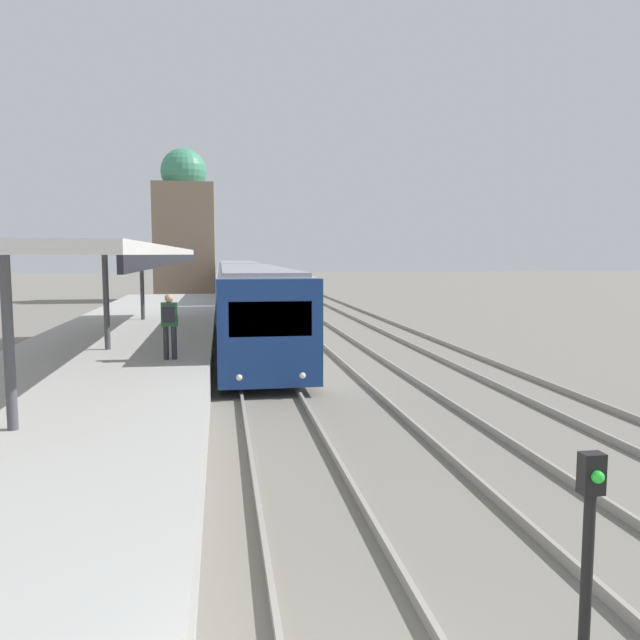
{
  "coord_description": "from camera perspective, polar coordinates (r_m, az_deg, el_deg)",
  "views": [
    {
      "loc": [
        -1.19,
        -2.86,
        3.54
      ],
      "look_at": [
        1.69,
        15.14,
        1.62
      ],
      "focal_mm": 35.0,
      "sensor_mm": 36.0,
      "label": 1
    }
  ],
  "objects": [
    {
      "name": "platform_canopy",
      "position": [
        18.3,
        -18.97,
        5.92
      ],
      "size": [
        4.0,
        20.4,
        2.85
      ],
      "color": "beige",
      "rests_on": "station_platform"
    },
    {
      "name": "person_on_platform",
      "position": [
        16.14,
        -13.6,
        -0.08
      ],
      "size": [
        0.4,
        0.4,
        1.66
      ],
      "color": "#2D2D33",
      "rests_on": "station_platform"
    },
    {
      "name": "train_near",
      "position": [
        32.39,
        -6.98,
        2.72
      ],
      "size": [
        2.61,
        34.57,
        3.07
      ],
      "color": "navy",
      "rests_on": "ground_plane"
    },
    {
      "name": "signal_post_near",
      "position": [
        6.15,
        23.38,
        -17.4
      ],
      "size": [
        0.2,
        0.22,
        1.86
      ],
      "color": "black",
      "rests_on": "ground_plane"
    },
    {
      "name": "distant_domed_building",
      "position": [
        49.22,
        -12.25,
        8.08
      ],
      "size": [
        4.48,
        4.48,
        11.52
      ],
      "color": "#89705B",
      "rests_on": "ground_plane"
    }
  ]
}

